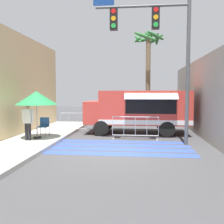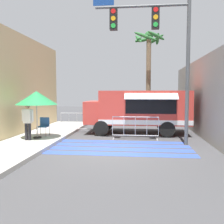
{
  "view_description": "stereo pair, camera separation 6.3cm",
  "coord_description": "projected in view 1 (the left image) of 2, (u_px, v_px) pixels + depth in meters",
  "views": [
    {
      "loc": [
        1.03,
        -9.38,
        2.23
      ],
      "look_at": [
        -0.24,
        2.76,
        1.28
      ],
      "focal_mm": 40.0,
      "sensor_mm": 36.0,
      "label": 1
    },
    {
      "loc": [
        1.09,
        -9.37,
        2.23
      ],
      "look_at": [
        -0.24,
        2.76,
        1.28
      ],
      "focal_mm": 40.0,
      "sensor_mm": 36.0,
      "label": 2
    }
  ],
  "objects": [
    {
      "name": "ground_plane",
      "position": [
        111.0,
        151.0,
        9.58
      ],
      "size": [
        60.0,
        60.0,
        0.0
      ],
      "primitive_type": "plane",
      "color": "#424244"
    },
    {
      "name": "concrete_wall_right",
      "position": [
        205.0,
        98.0,
        11.95
      ],
      "size": [
        0.2,
        16.0,
        3.99
      ],
      "color": "#A39E93",
      "rests_on": "ground_plane"
    },
    {
      "name": "crosswalk_painted",
      "position": [
        112.0,
        147.0,
        10.22
      ],
      "size": [
        6.4,
        2.84,
        0.01
      ],
      "color": "#334FB2",
      "rests_on": "ground_plane"
    },
    {
      "name": "food_truck",
      "position": [
        136.0,
        108.0,
        13.62
      ],
      "size": [
        5.58,
        2.67,
        2.33
      ],
      "color": "#D13D33",
      "rests_on": "ground_plane"
    },
    {
      "name": "traffic_signal_pole",
      "position": [
        158.0,
        39.0,
        10.51
      ],
      "size": [
        4.1,
        0.29,
        6.4
      ],
      "color": "#515456",
      "rests_on": "ground_plane"
    },
    {
      "name": "patio_umbrella",
      "position": [
        37.0,
        98.0,
        11.24
      ],
      "size": [
        1.87,
        1.87,
        2.15
      ],
      "color": "black",
      "rests_on": "sidewalk_left"
    },
    {
      "name": "folding_chair",
      "position": [
        44.0,
        125.0,
        12.0
      ],
      "size": [
        0.47,
        0.47,
        0.88
      ],
      "rotation": [
        0.0,
        0.0,
        0.2
      ],
      "color": "#4C4C51",
      "rests_on": "sidewalk_left"
    },
    {
      "name": "vendor_person",
      "position": [
        28.0,
        120.0,
        10.82
      ],
      "size": [
        0.53,
        0.21,
        1.6
      ],
      "rotation": [
        0.0,
        0.0,
        0.2
      ],
      "color": "black",
      "rests_on": "sidewalk_left"
    },
    {
      "name": "barricade_front",
      "position": [
        135.0,
        128.0,
        11.86
      ],
      "size": [
        2.21,
        0.44,
        1.1
      ],
      "color": "#B7BABF",
      "rests_on": "ground_plane"
    },
    {
      "name": "barricade_side",
      "position": [
        77.0,
        123.0,
        14.02
      ],
      "size": [
        1.88,
        0.44,
        1.1
      ],
      "color": "#B7BABF",
      "rests_on": "ground_plane"
    },
    {
      "name": "palm_tree",
      "position": [
        148.0,
        58.0,
        17.67
      ],
      "size": [
        2.26,
        2.33,
        6.55
      ],
      "color": "#7A664C",
      "rests_on": "ground_plane"
    }
  ]
}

